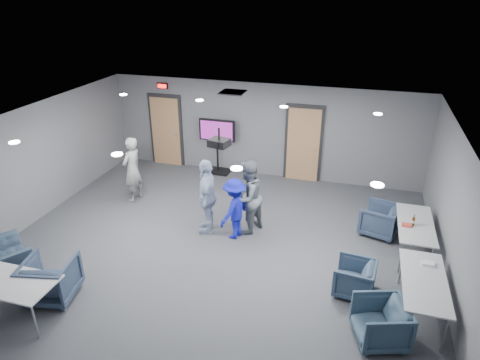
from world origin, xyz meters
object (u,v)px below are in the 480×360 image
(chair_front_a, at_px, (51,279))
(projector, at_px, (219,143))
(person_a, at_px, (132,170))
(table_right_a, at_px, (416,225))
(tv_stand, at_px, (217,143))
(chair_right_a, at_px, (380,219))
(person_c, at_px, (207,196))
(person_d, at_px, (234,209))
(chair_front_b, at_px, (4,260))
(chair_right_c, at_px, (380,323))
(bottle_right, at_px, (413,221))
(table_right_b, at_px, (424,282))
(person_b, at_px, (247,197))
(chair_right_b, at_px, (354,278))

(chair_front_a, bearing_deg, projector, -148.07)
(person_a, xyz_separation_m, table_right_a, (6.77, -0.57, -0.18))
(tv_stand, bearing_deg, chair_right_a, -25.83)
(chair_right_a, height_order, projector, projector)
(person_c, xyz_separation_m, person_d, (0.66, -0.09, -0.17))
(chair_front_b, bearing_deg, person_c, -108.68)
(chair_right_c, bearing_deg, bottle_right, 149.19)
(person_d, xyz_separation_m, bottle_right, (3.67, 0.31, 0.12))
(tv_stand, bearing_deg, table_right_b, -42.11)
(tv_stand, bearing_deg, chair_front_a, -99.32)
(person_d, height_order, table_right_b, person_d)
(person_b, bearing_deg, chair_front_a, -17.93)
(bottle_right, bearing_deg, chair_front_b, -159.15)
(table_right_b, bearing_deg, tv_stand, 47.89)
(table_right_a, bearing_deg, person_c, 94.12)
(chair_right_a, distance_m, chair_front_b, 7.83)
(person_a, distance_m, tv_stand, 2.75)
(table_right_a, bearing_deg, chair_right_b, 146.00)
(person_c, height_order, chair_right_a, person_c)
(chair_right_b, height_order, chair_front_b, chair_right_b)
(tv_stand, bearing_deg, person_b, -59.56)
(chair_right_c, distance_m, chair_front_b, 6.97)
(person_d, bearing_deg, chair_front_a, -24.11)
(person_b, distance_m, chair_front_a, 4.23)
(person_d, relative_size, bottle_right, 5.82)
(person_b, xyz_separation_m, person_c, (-0.86, -0.23, 0.02))
(chair_front_b, height_order, tv_stand, tv_stand)
(bottle_right, bearing_deg, chair_right_c, -102.51)
(chair_right_a, relative_size, chair_front_b, 0.81)
(person_b, bearing_deg, chair_front_b, -31.87)
(person_a, distance_m, table_right_b, 7.20)
(table_right_a, bearing_deg, bottle_right, 141.88)
(person_c, bearing_deg, table_right_b, 57.75)
(person_c, xyz_separation_m, projector, (0.53, -0.63, 1.53))
(person_b, distance_m, chair_right_b, 2.94)
(person_b, xyz_separation_m, table_right_a, (3.54, 0.09, -0.18))
(person_a, relative_size, tv_stand, 1.05)
(person_c, relative_size, person_d, 1.25)
(chair_right_b, xyz_separation_m, tv_stand, (-4.18, 4.51, 0.60))
(table_right_a, relative_size, bottle_right, 6.99)
(person_d, distance_m, chair_right_a, 3.27)
(chair_right_a, bearing_deg, person_b, -59.75)
(person_c, xyz_separation_m, chair_front_a, (-1.89, -2.95, -0.48))
(person_b, height_order, tv_stand, person_b)
(table_right_a, bearing_deg, person_b, 91.42)
(chair_right_b, distance_m, bottle_right, 1.91)
(person_b, height_order, table_right_a, person_b)
(person_c, bearing_deg, person_d, 69.97)
(tv_stand, relative_size, projector, 3.89)
(chair_right_b, bearing_deg, person_d, -109.24)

